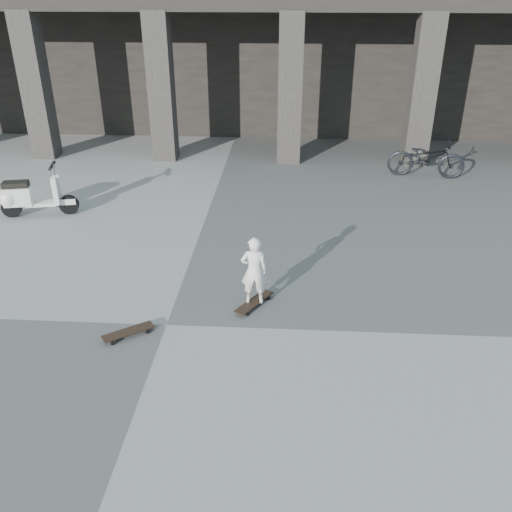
# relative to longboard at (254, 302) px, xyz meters

# --- Properties ---
(ground) EXTENTS (90.00, 90.00, 0.00)m
(ground) POSITION_rel_longboard_xyz_m (-1.30, -0.63, -0.07)
(ground) COLOR #4C4C49
(ground) RESTS_ON ground
(colonnade) EXTENTS (28.00, 8.82, 6.00)m
(colonnade) POSITION_rel_longboard_xyz_m (-1.30, 13.14, 2.97)
(colonnade) COLOR black
(colonnade) RESTS_ON ground
(longboard) EXTENTS (0.61, 0.82, 0.08)m
(longboard) POSITION_rel_longboard_xyz_m (0.00, 0.00, 0.00)
(longboard) COLOR black
(longboard) RESTS_ON ground
(skateboard_spare) EXTENTS (0.73, 0.60, 0.09)m
(skateboard_spare) POSITION_rel_longboard_xyz_m (-1.80, -0.95, 0.00)
(skateboard_spare) COLOR black
(skateboard_spare) RESTS_ON ground
(child) EXTENTS (0.43, 0.29, 1.13)m
(child) POSITION_rel_longboard_xyz_m (0.00, 0.00, 0.59)
(child) COLOR silver
(child) RESTS_ON longboard
(scooter) EXTENTS (1.65, 0.71, 1.16)m
(scooter) POSITION_rel_longboard_xyz_m (-5.26, 3.40, 0.39)
(scooter) COLOR black
(scooter) RESTS_ON ground
(bicycle) EXTENTS (2.04, 0.96, 1.03)m
(bicycle) POSITION_rel_longboard_xyz_m (4.11, 6.67, 0.45)
(bicycle) COLOR black
(bicycle) RESTS_ON ground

